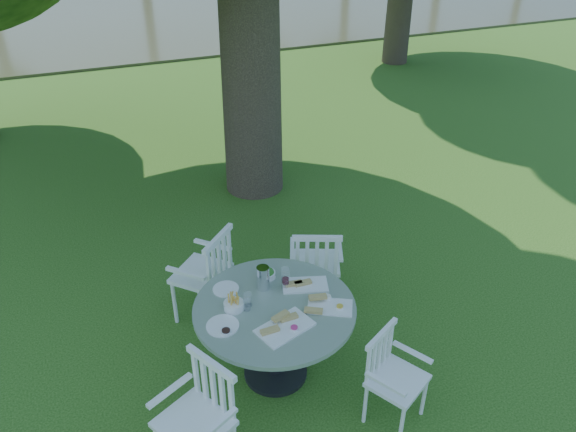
# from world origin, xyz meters

# --- Properties ---
(ground) EXTENTS (140.00, 140.00, 0.00)m
(ground) POSITION_xyz_m (0.00, 0.00, 0.00)
(ground) COLOR #1A420D
(ground) RESTS_ON ground
(table) EXTENTS (1.35, 1.35, 0.77)m
(table) POSITION_xyz_m (-0.58, -0.97, 0.62)
(table) COLOR black
(table) RESTS_ON ground
(chair_ne) EXTENTS (0.60, 0.59, 0.93)m
(chair_ne) POSITION_xyz_m (0.11, -0.26, 0.55)
(chair_ne) COLOR white
(chair_ne) RESTS_ON ground
(chair_nw) EXTENTS (0.68, 0.68, 0.99)m
(chair_nw) POSITION_xyz_m (-0.90, -0.03, 0.58)
(chair_nw) COLOR white
(chair_nw) RESTS_ON ground
(chair_sw) EXTENTS (0.61, 0.63, 0.94)m
(chair_sw) POSITION_xyz_m (-1.36, -1.58, 0.55)
(chair_sw) COLOR white
(chair_sw) RESTS_ON ground
(chair_se) EXTENTS (0.56, 0.54, 0.83)m
(chair_se) POSITION_xyz_m (0.10, -1.70, 0.49)
(chair_se) COLOR white
(chair_se) RESTS_ON ground
(tableware) EXTENTS (1.22, 0.94, 0.22)m
(tableware) POSITION_xyz_m (-0.59, -0.88, 0.82)
(tableware) COLOR white
(tableware) RESTS_ON table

